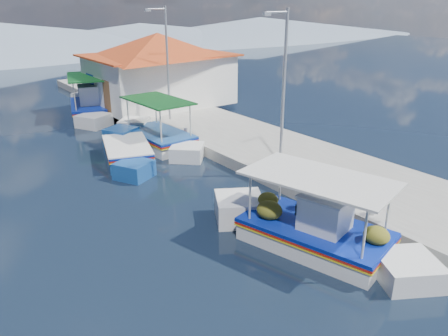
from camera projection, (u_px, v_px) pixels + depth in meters
ground at (217, 226)px, 13.91m from camera, size 160.00×160.00×0.00m
quay at (243, 141)px, 21.60m from camera, size 5.00×44.00×0.50m
bollards at (218, 144)px, 19.73m from camera, size 0.20×17.20×0.30m
main_caique at (313, 231)px, 12.63m from camera, size 3.40×7.16×2.44m
caique_green_canopy at (159, 138)px, 21.47m from camera, size 2.27×6.92×2.59m
caique_blue_hull at (126, 153)px, 19.64m from camera, size 3.12×6.06×1.13m
caique_far at (90, 107)px, 27.22m from camera, size 3.77×7.44×2.73m
harbor_building at (159, 68)px, 27.63m from camera, size 10.49×10.49×4.40m
lamp_post_near at (282, 82)px, 16.53m from camera, size 1.21×0.14×6.00m
lamp_post_far at (166, 58)px, 23.30m from camera, size 1.21×0.14×6.00m
mountain_ridge at (16, 38)px, 58.90m from camera, size 171.40×96.00×5.50m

